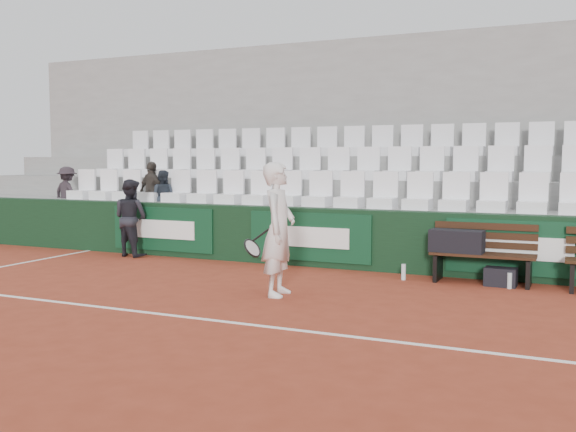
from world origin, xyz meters
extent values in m
plane|color=maroon|center=(0.00, 0.00, 0.00)|extent=(80.00, 80.00, 0.00)
cube|color=white|center=(0.00, 0.00, 0.00)|extent=(18.00, 0.06, 0.01)
cube|color=black|center=(0.00, 4.00, 0.50)|extent=(18.00, 0.30, 1.00)
cube|color=#0C381E|center=(-3.20, 3.83, 0.52)|extent=(2.20, 0.04, 0.82)
cube|color=#0C381E|center=(-0.20, 3.83, 0.52)|extent=(2.20, 0.04, 0.82)
cube|color=#0C381E|center=(3.20, 3.83, 0.52)|extent=(2.20, 0.04, 0.82)
cube|color=gray|center=(0.00, 4.62, 0.50)|extent=(18.00, 0.95, 1.00)
cube|color=gray|center=(0.00, 5.58, 0.72)|extent=(18.00, 0.95, 1.45)
cube|color=gray|center=(0.00, 6.53, 0.95)|extent=(18.00, 0.95, 1.90)
cube|color=gray|center=(0.00, 7.15, 2.20)|extent=(18.00, 0.30, 4.40)
cube|color=white|center=(0.00, 4.45, 1.31)|extent=(11.90, 0.44, 0.63)
cube|color=white|center=(0.00, 5.40, 1.77)|extent=(11.90, 0.44, 0.63)
cube|color=silver|center=(0.00, 6.35, 2.21)|extent=(11.90, 0.44, 0.63)
cube|color=#351C10|center=(2.69, 3.55, 0.23)|extent=(1.50, 0.56, 0.45)
cube|color=black|center=(2.31, 3.51, 0.62)|extent=(0.80, 0.38, 0.33)
cube|color=black|center=(2.96, 3.44, 0.14)|extent=(0.46, 0.29, 0.27)
cylinder|color=silver|center=(1.56, 3.34, 0.12)|extent=(0.07, 0.07, 0.24)
cylinder|color=silver|center=(3.10, 3.29, 0.12)|extent=(0.06, 0.06, 0.23)
imported|color=white|center=(0.29, 1.55, 0.90)|extent=(0.52, 0.71, 1.79)
torus|color=black|center=(-0.11, 1.55, 0.62)|extent=(0.19, 0.30, 0.26)
cylinder|color=black|center=(0.02, 1.55, 0.81)|extent=(0.26, 0.03, 0.20)
imported|color=black|center=(-3.77, 3.62, 0.73)|extent=(0.79, 0.66, 1.46)
imported|color=#282026|center=(-6.13, 4.50, 1.57)|extent=(0.79, 0.54, 1.13)
imported|color=#342F2A|center=(-3.91, 4.50, 1.62)|extent=(0.78, 0.49, 1.24)
imported|color=#202731|center=(-3.66, 4.50, 1.53)|extent=(0.61, 0.53, 1.07)
camera|label=1|loc=(3.90, -6.19, 1.82)|focal=40.00mm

